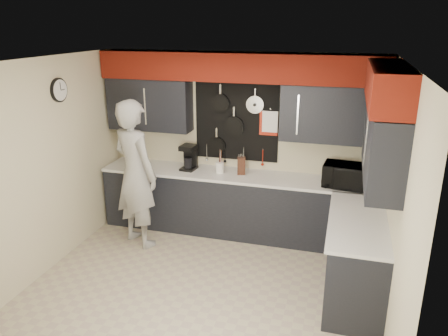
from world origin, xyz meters
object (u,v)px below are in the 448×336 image
(microwave, at_px, (345,175))
(person, at_px, (136,174))
(coffee_maker, at_px, (189,156))
(knife_block, at_px, (241,166))
(utensil_crock, at_px, (220,167))

(microwave, bearing_deg, person, -162.84)
(coffee_maker, bearing_deg, microwave, 2.68)
(microwave, height_order, coffee_maker, coffee_maker)
(knife_block, height_order, person, person)
(utensil_crock, relative_size, person, 0.08)
(utensil_crock, bearing_deg, knife_block, 5.18)
(knife_block, distance_m, person, 1.48)
(knife_block, xyz_separation_m, person, (-1.31, -0.68, -0.02))
(knife_block, bearing_deg, person, -166.67)
(knife_block, relative_size, person, 0.12)
(knife_block, height_order, utensil_crock, knife_block)
(person, bearing_deg, utensil_crock, -120.58)
(knife_block, bearing_deg, utensil_crock, 170.89)
(coffee_maker, bearing_deg, utensil_crock, 1.13)
(utensil_crock, relative_size, coffee_maker, 0.42)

